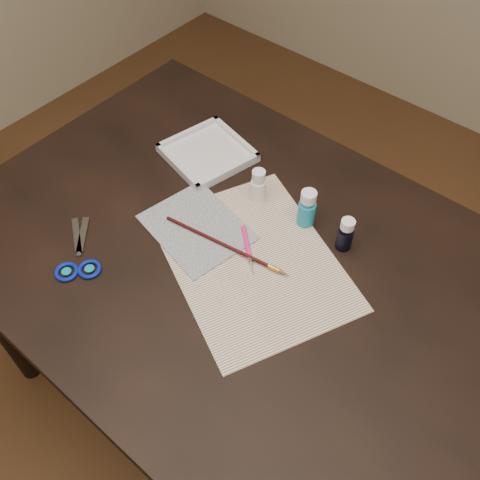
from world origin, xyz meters
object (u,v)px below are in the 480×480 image
Objects in this scene: paint_bottle_cyan at (307,208)px; scissors at (76,248)px; paper at (253,261)px; palette_tray at (208,153)px; canvas at (197,227)px; paint_bottle_navy at (346,234)px; paint_bottle_white at (258,185)px.

paint_bottle_cyan is 0.52m from scissors.
paper is 0.35m from palette_tray.
scissors is (-0.16, -0.22, 0.00)m from canvas.
paper is 4.48× the size of paint_bottle_cyan.
paper is 2.28× the size of palette_tray.
paper is at bearing -128.70° from paint_bottle_navy.
canvas is 2.66× the size of paint_bottle_white.
scissors reaches higher than canvas.
paper is 0.19m from paint_bottle_white.
canvas is 1.17× the size of scissors.
palette_tray is at bearing 176.31° from paint_bottle_navy.
paper is 5.16× the size of paint_bottle_navy.
palette_tray is (-0.43, 0.03, -0.03)m from paint_bottle_navy.
canvas is 1.20× the size of palette_tray.
scissors is at bearing -144.50° from paper.
scissors is at bearing -139.08° from paint_bottle_navy.
paint_bottle_cyan is at bearing 177.98° from paint_bottle_navy.
paint_bottle_navy is (0.13, 0.16, 0.04)m from paper.
canvas is at bearing -176.60° from paper.
palette_tray is (-0.32, 0.02, -0.04)m from paint_bottle_cyan.
paint_bottle_white is (0.05, 0.16, 0.04)m from canvas.
canvas is at bearing -53.71° from palette_tray.
palette_tray is (-0.30, 0.19, 0.01)m from paper.
paper is at bearing 3.40° from canvas.
paint_bottle_navy is at bearing 30.77° from canvas.
paint_bottle_white is at bearing 125.19° from paper.
paint_bottle_cyan is (0.13, 0.01, 0.01)m from paint_bottle_white.
paint_bottle_cyan is at bearing 4.29° from paint_bottle_white.
canvas is at bearing -92.41° from scissors.
scissors is at bearing -126.68° from canvas.
paper is at bearing -110.23° from scissors.
paint_bottle_white reaches higher than scissors.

